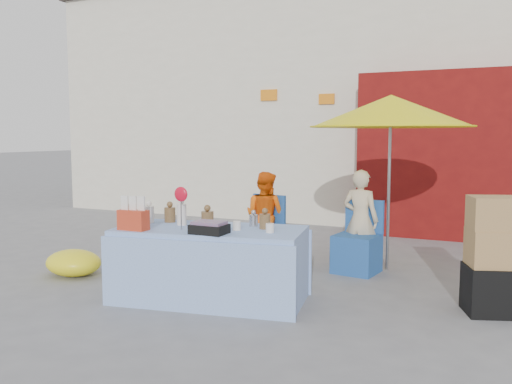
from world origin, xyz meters
The scene contains 10 objects.
ground centered at (0.00, 0.00, 0.00)m, with size 80.00×80.00×0.00m, color slate.
backdrop centered at (0.52, 7.52, 3.10)m, with size 14.00×8.00×7.80m.
market_table centered at (0.19, -0.20, 0.37)m, with size 1.99×1.18×1.13m.
chair_left centered at (-0.01, 1.47, 0.26)m, with size 0.54×0.53×0.85m.
chair_right centered at (1.24, 1.47, 0.26)m, with size 0.54×0.53×0.85m.
vendor_orange centered at (-0.01, 1.60, 0.58)m, with size 0.56×0.44×1.15m, color #F65F0C.
vendor_beige centered at (1.24, 1.60, 0.61)m, with size 0.44×0.29×1.21m, color beige.
umbrella centered at (1.54, 1.75, 1.89)m, with size 1.90×1.90×2.09m.
box_stack centered at (2.73, 0.50, 0.50)m, with size 0.59×0.54×1.07m.
tarp_bundle centered at (-1.70, -0.05, 0.15)m, with size 0.67×0.54×0.30m, color yellow.
Camera 1 is at (2.77, -4.74, 1.62)m, focal length 38.00 mm.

